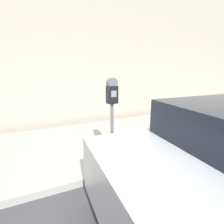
{
  "coord_description": "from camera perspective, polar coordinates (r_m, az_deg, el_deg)",
  "views": [
    {
      "loc": [
        -0.66,
        -1.58,
        1.83
      ],
      "look_at": [
        0.57,
        1.11,
        1.09
      ],
      "focal_mm": 28.0,
      "sensor_mm": 36.0,
      "label": 1
    }
  ],
  "objects": [
    {
      "name": "ground_plane",
      "position": [
        2.5,
        -1.61,
        -32.82
      ],
      "size": [
        60.0,
        60.0,
        0.0
      ],
      "primitive_type": "plane",
      "color": "#47474C"
    },
    {
      "name": "parking_meter",
      "position": [
        3.02,
        0.0,
        3.21
      ],
      "size": [
        0.18,
        0.14,
        1.55
      ],
      "color": "slate",
      "rests_on": "sidewalk"
    },
    {
      "name": "building_facade",
      "position": [
        5.88,
        -19.67,
        28.6
      ],
      "size": [
        24.0,
        0.3,
        6.76
      ],
      "color": "beige",
      "rests_on": "ground_plane"
    },
    {
      "name": "sidewalk",
      "position": [
        4.23,
        -13.53,
        -11.08
      ],
      "size": [
        24.0,
        2.8,
        0.12
      ],
      "color": "#BCB7AD",
      "rests_on": "ground_plane"
    }
  ]
}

